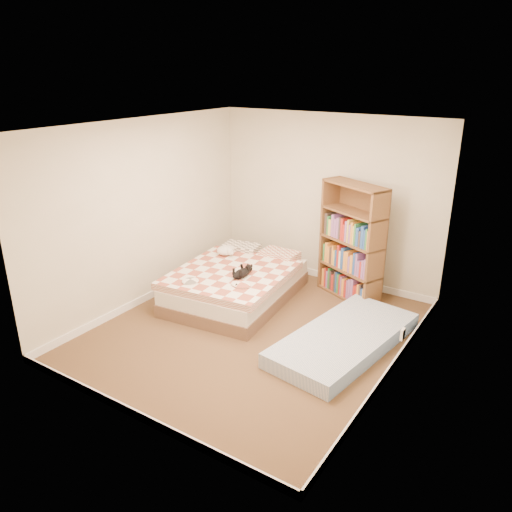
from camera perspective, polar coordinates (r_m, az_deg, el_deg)
The scene contains 6 objects.
room at distance 5.82m, azimuth -0.33°, elevation 1.79°, with size 3.51×4.01×2.51m.
bed at distance 7.06m, azimuth -2.09°, elevation -3.04°, with size 1.62×2.12×0.53m.
bookshelf at distance 7.13m, azimuth 10.83°, elevation -0.10°, with size 1.12×0.72×1.64m.
floor_mattress at distance 6.04m, azimuth 10.06°, elevation -9.36°, with size 0.91×2.03×0.18m, color #6783AC.
black_cat at distance 6.62m, azimuth -1.54°, elevation -1.93°, with size 0.18×0.56×0.13m.
white_dog at distance 7.40m, azimuth -3.48°, elevation 0.64°, with size 0.34×0.36×0.13m.
Camera 1 is at (3.02, -4.59, 3.10)m, focal length 35.00 mm.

